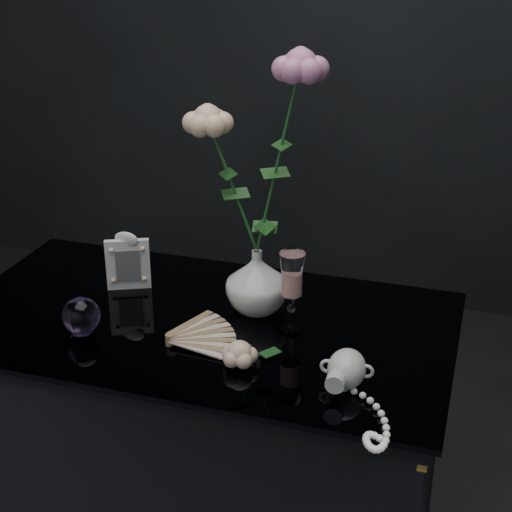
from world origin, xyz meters
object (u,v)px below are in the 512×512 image
(picture_frame, at_px, (128,260))
(loose_rose, at_px, (239,354))
(paperweight, at_px, (81,316))
(pearl_jar, at_px, (347,367))
(wine_glass, at_px, (292,292))
(vase, at_px, (257,281))

(picture_frame, bearing_deg, loose_rose, -59.24)
(paperweight, xyz_separation_m, pearl_jar, (0.55, -0.03, -0.00))
(pearl_jar, bearing_deg, paperweight, 173.96)
(picture_frame, xyz_separation_m, paperweight, (-0.00, -0.21, -0.03))
(wine_glass, distance_m, paperweight, 0.43)
(wine_glass, height_order, paperweight, wine_glass)
(paperweight, bearing_deg, loose_rose, -3.93)
(wine_glass, distance_m, picture_frame, 0.41)
(wine_glass, xyz_separation_m, pearl_jar, (0.15, -0.16, -0.05))
(vase, xyz_separation_m, pearl_jar, (0.24, -0.22, -0.03))
(picture_frame, relative_size, pearl_jar, 0.54)
(vase, relative_size, paperweight, 1.82)
(vase, distance_m, loose_rose, 0.23)
(vase, relative_size, pearl_jar, 0.55)
(vase, height_order, paperweight, vase)
(picture_frame, distance_m, loose_rose, 0.42)
(picture_frame, height_order, paperweight, picture_frame)
(vase, relative_size, picture_frame, 1.01)
(loose_rose, bearing_deg, picture_frame, 120.46)
(picture_frame, height_order, loose_rose, picture_frame)
(wine_glass, relative_size, picture_frame, 1.24)
(loose_rose, relative_size, pearl_jar, 0.60)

